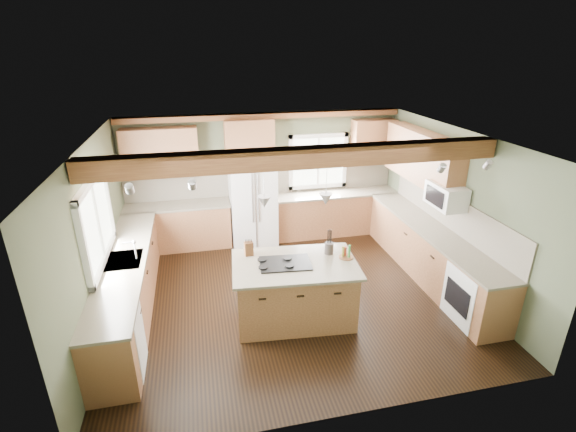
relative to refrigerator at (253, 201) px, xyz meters
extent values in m
plane|color=black|center=(0.30, -2.12, -0.90)|extent=(5.60, 5.60, 0.00)
plane|color=silver|center=(0.30, -2.12, 1.70)|extent=(5.60, 5.60, 0.00)
plane|color=#4E563D|center=(0.30, 0.38, 0.40)|extent=(5.60, 0.00, 5.60)
plane|color=#4E563D|center=(-2.50, -2.12, 0.40)|extent=(0.00, 5.00, 5.00)
plane|color=#4E563D|center=(3.10, -2.12, 0.40)|extent=(0.00, 5.00, 5.00)
cube|color=#4D2516|center=(0.30, -2.72, 1.57)|extent=(5.55, 0.26, 0.26)
cube|color=#4D2516|center=(0.30, 0.28, 1.64)|extent=(5.55, 0.20, 0.10)
cube|color=brown|center=(0.30, 0.36, 0.31)|extent=(5.58, 0.03, 0.58)
cube|color=brown|center=(3.08, -2.07, 0.31)|extent=(0.03, 3.70, 0.58)
cube|color=brown|center=(-1.49, 0.08, -0.46)|extent=(2.02, 0.60, 0.88)
cube|color=#51483B|center=(-1.49, 0.08, 0.00)|extent=(2.06, 0.64, 0.04)
cube|color=brown|center=(1.79, 0.08, -0.46)|extent=(2.62, 0.60, 0.88)
cube|color=#51483B|center=(1.79, 0.08, 0.00)|extent=(2.66, 0.64, 0.04)
cube|color=brown|center=(-2.20, -2.07, -0.46)|extent=(0.60, 3.70, 0.88)
cube|color=#51483B|center=(-2.20, -2.07, 0.00)|extent=(0.64, 3.74, 0.04)
cube|color=brown|center=(2.80, -2.07, -0.46)|extent=(0.60, 3.70, 0.88)
cube|color=#51483B|center=(2.80, -2.07, 0.00)|extent=(0.64, 3.74, 0.04)
cube|color=brown|center=(-1.69, 0.21, 1.05)|extent=(1.40, 0.35, 0.90)
cube|color=brown|center=(0.00, 0.21, 1.25)|extent=(0.96, 0.35, 0.70)
cube|color=brown|center=(2.92, -1.22, 1.05)|extent=(0.35, 2.20, 0.90)
cube|color=brown|center=(2.60, 0.21, 1.05)|extent=(0.90, 0.35, 0.90)
cube|color=white|center=(-2.48, -2.07, 0.65)|extent=(0.04, 1.60, 1.05)
cube|color=white|center=(1.45, 0.36, 0.65)|extent=(1.10, 0.04, 1.00)
cube|color=#262628|center=(-2.20, -2.07, 0.01)|extent=(0.50, 0.65, 0.03)
cylinder|color=#B2B2B7|center=(-2.02, -2.07, 0.15)|extent=(0.02, 0.02, 0.28)
cube|color=white|center=(-2.19, -3.37, -0.47)|extent=(0.60, 0.60, 0.84)
cube|color=white|center=(2.79, -3.37, -0.47)|extent=(0.60, 0.72, 0.84)
cube|color=white|center=(2.88, -2.17, 0.65)|extent=(0.40, 0.70, 0.38)
cone|color=#B2B2B7|center=(-0.20, -2.68, 0.98)|extent=(0.18, 0.18, 0.16)
cone|color=#B2B2B7|center=(0.64, -2.76, 0.98)|extent=(0.18, 0.18, 0.16)
cube|color=white|center=(0.00, 0.00, 0.00)|extent=(0.90, 0.74, 1.80)
cube|color=brown|center=(0.22, -2.72, -0.46)|extent=(1.76, 1.17, 0.88)
cube|color=#51483B|center=(0.22, -2.72, 0.00)|extent=(1.88, 1.29, 0.04)
cube|color=black|center=(0.08, -2.71, 0.03)|extent=(0.77, 0.55, 0.02)
cube|color=brown|center=(-0.39, -2.32, 0.13)|extent=(0.13, 0.11, 0.21)
cylinder|color=#3F3832|center=(0.79, -2.54, 0.11)|extent=(0.15, 0.15, 0.18)
camera|label=1|loc=(-1.03, -7.84, 2.94)|focal=26.00mm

